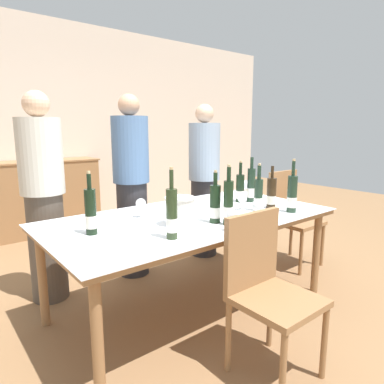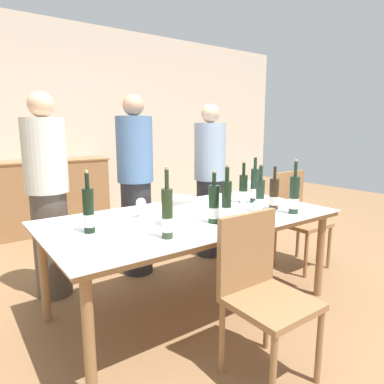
# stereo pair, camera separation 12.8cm
# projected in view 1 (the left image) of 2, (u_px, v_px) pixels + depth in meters

# --- Properties ---
(ground_plane) EXTENTS (12.00, 12.00, 0.00)m
(ground_plane) POSITION_uv_depth(u_px,v_px,m) (192.00, 307.00, 2.67)
(ground_plane) COLOR olive
(back_wall) EXTENTS (8.00, 0.10, 2.80)m
(back_wall) POSITION_uv_depth(u_px,v_px,m) (55.00, 126.00, 4.72)
(back_wall) COLOR beige
(back_wall) RESTS_ON ground_plane
(sideboard_cabinet) EXTENTS (1.52, 0.46, 0.96)m
(sideboard_cabinet) POSITION_uv_depth(u_px,v_px,m) (40.00, 197.00, 4.45)
(sideboard_cabinet) COLOR #996B42
(sideboard_cabinet) RESTS_ON ground_plane
(dining_table) EXTENTS (2.11, 1.11, 0.73)m
(dining_table) POSITION_uv_depth(u_px,v_px,m) (192.00, 223.00, 2.54)
(dining_table) COLOR #996B42
(dining_table) RESTS_ON ground_plane
(ice_bucket) EXTENTS (0.20, 0.20, 0.19)m
(ice_bucket) POSITION_uv_depth(u_px,v_px,m) (180.00, 210.00, 2.28)
(ice_bucket) COLOR white
(ice_bucket) RESTS_ON dining_table
(wine_bottle_0) EXTENTS (0.07, 0.07, 0.36)m
(wine_bottle_0) POSITION_uv_depth(u_px,v_px,m) (240.00, 189.00, 2.99)
(wine_bottle_0) COLOR black
(wine_bottle_0) RESTS_ON dining_table
(wine_bottle_1) EXTENTS (0.07, 0.07, 0.42)m
(wine_bottle_1) POSITION_uv_depth(u_px,v_px,m) (172.00, 215.00, 1.99)
(wine_bottle_1) COLOR #28381E
(wine_bottle_1) RESTS_ON dining_table
(wine_bottle_2) EXTENTS (0.08, 0.08, 0.36)m
(wine_bottle_2) POSITION_uv_depth(u_px,v_px,m) (215.00, 205.00, 2.33)
(wine_bottle_2) COLOR black
(wine_bottle_2) RESTS_ON dining_table
(wine_bottle_3) EXTENTS (0.07, 0.07, 0.39)m
(wine_bottle_3) POSITION_uv_depth(u_px,v_px,m) (91.00, 213.00, 2.07)
(wine_bottle_3) COLOR black
(wine_bottle_3) RESTS_ON dining_table
(wine_bottle_4) EXTENTS (0.07, 0.07, 0.39)m
(wine_bottle_4) POSITION_uv_depth(u_px,v_px,m) (251.00, 186.00, 2.99)
(wine_bottle_4) COLOR #1E3323
(wine_bottle_4) RESTS_ON dining_table
(wine_bottle_5) EXTENTS (0.07, 0.07, 0.41)m
(wine_bottle_5) POSITION_uv_depth(u_px,v_px,m) (292.00, 195.00, 2.62)
(wine_bottle_5) COLOR #1E3323
(wine_bottle_5) RESTS_ON dining_table
(wine_bottle_6) EXTENTS (0.07, 0.07, 0.37)m
(wine_bottle_6) POSITION_uv_depth(u_px,v_px,m) (258.00, 195.00, 2.67)
(wine_bottle_6) COLOR #1E3323
(wine_bottle_6) RESTS_ON dining_table
(wine_bottle_7) EXTENTS (0.07, 0.07, 0.41)m
(wine_bottle_7) POSITION_uv_depth(u_px,v_px,m) (228.00, 204.00, 2.27)
(wine_bottle_7) COLOR black
(wine_bottle_7) RESTS_ON dining_table
(wine_bottle_8) EXTENTS (0.08, 0.08, 0.34)m
(wine_bottle_8) POSITION_uv_depth(u_px,v_px,m) (271.00, 194.00, 2.76)
(wine_bottle_8) COLOR #332314
(wine_bottle_8) RESTS_ON dining_table
(wine_glass_0) EXTENTS (0.07, 0.07, 0.14)m
(wine_glass_0) POSITION_uv_depth(u_px,v_px,m) (232.00, 216.00, 2.14)
(wine_glass_0) COLOR white
(wine_glass_0) RESTS_ON dining_table
(wine_glass_1) EXTENTS (0.07, 0.07, 0.14)m
(wine_glass_1) POSITION_uv_depth(u_px,v_px,m) (141.00, 204.00, 2.46)
(wine_glass_1) COLOR white
(wine_glass_1) RESTS_ON dining_table
(wine_glass_2) EXTENTS (0.08, 0.08, 0.15)m
(wine_glass_2) POSITION_uv_depth(u_px,v_px,m) (258.00, 206.00, 2.40)
(wine_glass_2) COLOR white
(wine_glass_2) RESTS_ON dining_table
(wine_glass_3) EXTENTS (0.08, 0.08, 0.15)m
(wine_glass_3) POSITION_uv_depth(u_px,v_px,m) (245.00, 185.00, 3.25)
(wine_glass_3) COLOR white
(wine_glass_3) RESTS_ON dining_table
(wine_glass_4) EXTENTS (0.07, 0.07, 0.13)m
(wine_glass_4) POSITION_uv_depth(u_px,v_px,m) (242.00, 199.00, 2.69)
(wine_glass_4) COLOR white
(wine_glass_4) RESTS_ON dining_table
(chair_near_front) EXTENTS (0.42, 0.42, 0.91)m
(chair_near_front) POSITION_uv_depth(u_px,v_px,m) (266.00, 283.00, 1.91)
(chair_near_front) COLOR #996B42
(chair_near_front) RESTS_ON ground_plane
(chair_right_end) EXTENTS (0.42, 0.42, 0.94)m
(chair_right_end) POSITION_uv_depth(u_px,v_px,m) (290.00, 212.00, 3.47)
(chair_right_end) COLOR #996B42
(chair_right_end) RESTS_ON ground_plane
(person_host) EXTENTS (0.33, 0.33, 1.65)m
(person_host) POSITION_uv_depth(u_px,v_px,m) (44.00, 199.00, 2.67)
(person_host) COLOR #51473D
(person_host) RESTS_ON ground_plane
(person_guest_left) EXTENTS (0.33, 0.33, 1.67)m
(person_guest_left) POSITION_uv_depth(u_px,v_px,m) (132.00, 187.00, 3.14)
(person_guest_left) COLOR #2D2D33
(person_guest_left) RESTS_ON ground_plane
(person_guest_right) EXTENTS (0.33, 0.33, 1.61)m
(person_guest_right) POSITION_uv_depth(u_px,v_px,m) (204.00, 182.00, 3.65)
(person_guest_right) COLOR #2D2D33
(person_guest_right) RESTS_ON ground_plane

